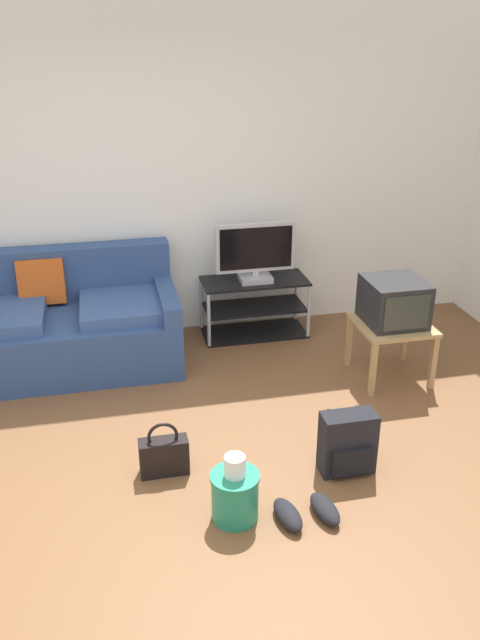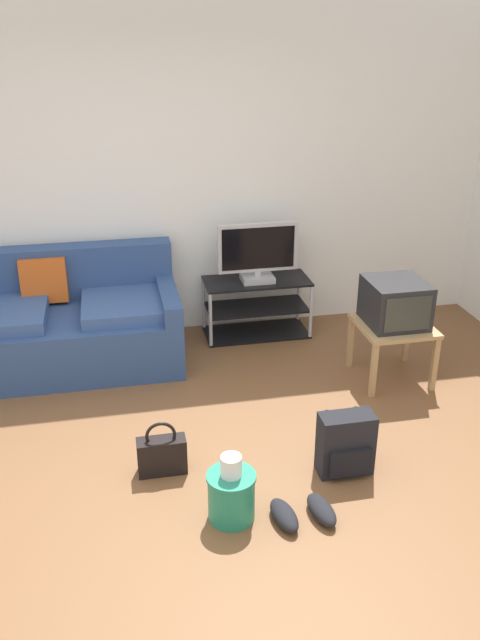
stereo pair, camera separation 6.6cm
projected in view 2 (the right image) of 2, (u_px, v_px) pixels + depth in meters
ground_plane at (185, 505)px, 3.75m from camera, size 9.00×9.80×0.02m
wall_back at (142, 179)px, 5.38m from camera, size 9.00×0.10×2.70m
couch at (67, 324)px, 5.22m from camera, size 1.76×0.94×0.88m
tv_stand at (256, 307)px, 5.72m from camera, size 0.91×0.41×0.51m
flat_tv at (258, 253)px, 5.49m from camera, size 0.68×0.22×0.51m
side_table at (393, 332)px, 4.94m from camera, size 0.54×0.54×0.46m
crt_tv at (395, 302)px, 4.85m from camera, size 0.42×0.44×0.34m
backpack at (346, 444)px, 3.95m from camera, size 0.33×0.23×0.40m
handbag at (162, 454)px, 3.97m from camera, size 0.30×0.12×0.36m
cleaning_bucket at (231, 492)px, 3.58m from camera, size 0.27×0.27×0.40m
sneakers_pair at (303, 512)px, 3.61m from camera, size 0.38×0.29×0.09m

